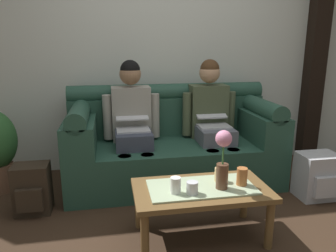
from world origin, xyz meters
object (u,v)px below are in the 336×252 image
(flower_vase, at_px, (223,156))
(backpack_right, at_px, (318,176))
(couch, at_px, (172,145))
(person_left, at_px, (132,119))
(cup_near_left, at_px, (219,175))
(cup_far_left, at_px, (192,188))
(person_right, at_px, (211,116))
(backpack_left, at_px, (32,189))
(cup_near_right, at_px, (242,176))
(cup_far_center, at_px, (176,185))
(coffee_table, at_px, (201,194))

(flower_vase, height_order, backpack_right, flower_vase)
(couch, distance_m, person_left, 0.49)
(cup_near_left, bearing_deg, cup_far_left, -146.24)
(person_left, height_order, person_right, same)
(backpack_left, bearing_deg, cup_near_right, -21.64)
(couch, relative_size, backpack_left, 4.93)
(backpack_right, bearing_deg, couch, 152.18)
(couch, relative_size, flower_vase, 4.97)
(flower_vase, relative_size, cup_far_center, 3.75)
(couch, relative_size, person_left, 1.68)
(backpack_left, xyz_separation_m, backpack_right, (2.49, -0.17, -0.00))
(cup_near_right, height_order, backpack_left, cup_near_right)
(cup_near_right, height_order, cup_far_center, cup_near_right)
(cup_near_right, distance_m, cup_far_left, 0.39)
(cup_near_left, relative_size, backpack_right, 0.24)
(person_right, xyz_separation_m, cup_far_center, (-0.60, -1.13, -0.21))
(person_right, bearing_deg, person_left, -179.99)
(flower_vase, xyz_separation_m, cup_far_left, (-0.22, -0.04, -0.19))
(person_left, distance_m, person_right, 0.80)
(coffee_table, distance_m, cup_near_left, 0.20)
(cup_near_right, bearing_deg, flower_vase, -169.72)
(cup_far_left, distance_m, backpack_left, 1.38)
(couch, xyz_separation_m, cup_far_center, (-0.20, -1.13, 0.08))
(person_left, height_order, cup_far_center, person_left)
(cup_far_center, bearing_deg, coffee_table, 18.84)
(person_left, height_order, coffee_table, person_left)
(coffee_table, relative_size, cup_near_right, 7.63)
(person_left, distance_m, backpack_left, 1.08)
(flower_vase, bearing_deg, cup_near_left, 79.63)
(couch, height_order, backpack_right, couch)
(cup_far_left, xyz_separation_m, backpack_left, (-1.18, 0.69, -0.23))
(coffee_table, xyz_separation_m, flower_vase, (0.13, -0.05, 0.29))
(person_left, bearing_deg, coffee_table, -69.26)
(person_right, height_order, cup_far_left, person_right)
(cup_far_center, height_order, backpack_right, cup_far_center)
(coffee_table, xyz_separation_m, cup_near_right, (0.29, -0.03, 0.12))
(couch, distance_m, backpack_left, 1.36)
(coffee_table, bearing_deg, couch, 90.00)
(cup_far_left, bearing_deg, backpack_right, 21.54)
(flower_vase, relative_size, cup_near_right, 3.32)
(person_left, height_order, cup_near_left, person_left)
(couch, xyz_separation_m, person_right, (0.40, -0.00, 0.28))
(backpack_right, bearing_deg, cup_far_left, -158.46)
(coffee_table, bearing_deg, flower_vase, -22.56)
(flower_vase, distance_m, cup_near_right, 0.23)
(person_left, distance_m, cup_near_left, 1.16)
(flower_vase, bearing_deg, couch, 96.64)
(cup_near_right, xyz_separation_m, backpack_right, (0.93, 0.44, -0.26))
(person_right, bearing_deg, couch, 179.61)
(cup_far_left, bearing_deg, backpack_left, 149.57)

